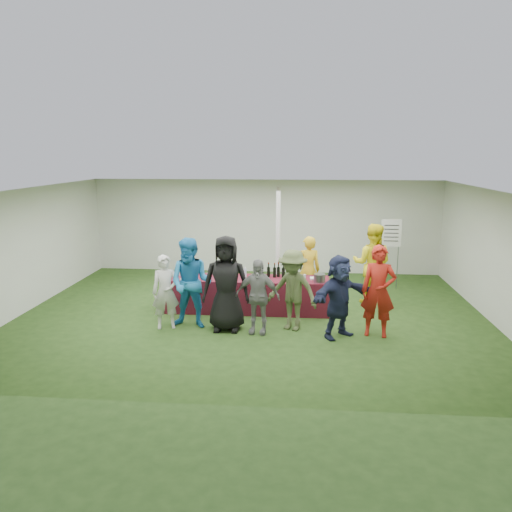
# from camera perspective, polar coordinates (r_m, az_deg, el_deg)

# --- Properties ---
(ground) EXTENTS (60.00, 60.00, 0.00)m
(ground) POSITION_cam_1_polar(r_m,az_deg,el_deg) (10.94, -0.46, -6.68)
(ground) COLOR #284719
(ground) RESTS_ON ground
(tent) EXTENTS (10.00, 10.00, 10.00)m
(tent) POSITION_cam_1_polar(r_m,az_deg,el_deg) (11.73, 2.52, 1.39)
(tent) COLOR white
(tent) RESTS_ON ground
(serving_table) EXTENTS (3.60, 0.80, 0.75)m
(serving_table) POSITION_cam_1_polar(r_m,az_deg,el_deg) (11.08, -1.03, -4.41)
(serving_table) COLOR #561423
(serving_table) RESTS_ON ground
(wine_bottles) EXTENTS (0.66, 0.15, 0.32)m
(wine_bottles) POSITION_cam_1_polar(r_m,az_deg,el_deg) (11.05, 2.28, -1.81)
(wine_bottles) COLOR black
(wine_bottles) RESTS_ON serving_table
(wine_glasses) EXTENTS (2.75, 0.15, 0.16)m
(wine_glasses) POSITION_cam_1_polar(r_m,az_deg,el_deg) (10.77, -3.59, -2.23)
(wine_glasses) COLOR silver
(wine_glasses) RESTS_ON serving_table
(water_bottle) EXTENTS (0.07, 0.07, 0.23)m
(water_bottle) POSITION_cam_1_polar(r_m,az_deg,el_deg) (11.04, -1.26, -1.90)
(water_bottle) COLOR silver
(water_bottle) RESTS_ON serving_table
(bar_towel) EXTENTS (0.25, 0.18, 0.03)m
(bar_towel) POSITION_cam_1_polar(r_m,az_deg,el_deg) (10.97, 6.85, -2.55)
(bar_towel) COLOR white
(bar_towel) RESTS_ON serving_table
(dump_bucket) EXTENTS (0.25, 0.25, 0.18)m
(dump_bucket) POSITION_cam_1_polar(r_m,az_deg,el_deg) (10.70, 7.25, -2.52)
(dump_bucket) COLOR slate
(dump_bucket) RESTS_ON serving_table
(wine_list_sign) EXTENTS (0.50, 0.03, 1.80)m
(wine_list_sign) POSITION_cam_1_polar(r_m,az_deg,el_deg) (13.16, 15.17, 1.97)
(wine_list_sign) COLOR slate
(wine_list_sign) RESTS_ON ground
(staff_pourer) EXTENTS (0.65, 0.49, 1.60)m
(staff_pourer) POSITION_cam_1_polar(r_m,az_deg,el_deg) (11.55, 5.96, -1.63)
(staff_pourer) COLOR gold
(staff_pourer) RESTS_ON ground
(staff_back) EXTENTS (1.06, 0.92, 1.87)m
(staff_back) POSITION_cam_1_polar(r_m,az_deg,el_deg) (11.82, 13.12, -0.88)
(staff_back) COLOR yellow
(staff_back) RESTS_ON ground
(customer_0) EXTENTS (0.63, 0.51, 1.49)m
(customer_0) POSITION_cam_1_polar(r_m,az_deg,el_deg) (10.09, -10.28, -4.07)
(customer_0) COLOR silver
(customer_0) RESTS_ON ground
(customer_1) EXTENTS (0.96, 0.78, 1.82)m
(customer_1) POSITION_cam_1_polar(r_m,az_deg,el_deg) (10.01, -7.42, -3.11)
(customer_1) COLOR #2079B8
(customer_1) RESTS_ON ground
(customer_2) EXTENTS (0.93, 0.62, 1.89)m
(customer_2) POSITION_cam_1_polar(r_m,az_deg,el_deg) (9.78, -3.44, -3.16)
(customer_2) COLOR black
(customer_2) RESTS_ON ground
(customer_3) EXTENTS (0.91, 0.48, 1.48)m
(customer_3) POSITION_cam_1_polar(r_m,az_deg,el_deg) (9.65, 0.17, -4.63)
(customer_3) COLOR gray
(customer_3) RESTS_ON ground
(customer_4) EXTENTS (1.20, 0.97, 1.62)m
(customer_4) POSITION_cam_1_polar(r_m,az_deg,el_deg) (9.85, 4.19, -3.91)
(customer_4) COLOR #45512C
(customer_4) RESTS_ON ground
(customer_5) EXTENTS (1.44, 1.31, 1.60)m
(customer_5) POSITION_cam_1_polar(r_m,az_deg,el_deg) (9.56, 9.48, -4.58)
(customer_5) COLOR #1C2340
(customer_5) RESTS_ON ground
(customer_6) EXTENTS (0.71, 0.53, 1.77)m
(customer_6) POSITION_cam_1_polar(r_m,az_deg,el_deg) (9.75, 13.81, -3.93)
(customer_6) COLOR #9E1B11
(customer_6) RESTS_ON ground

